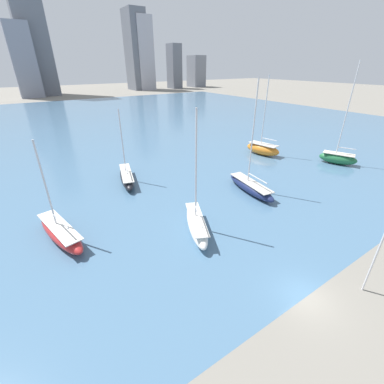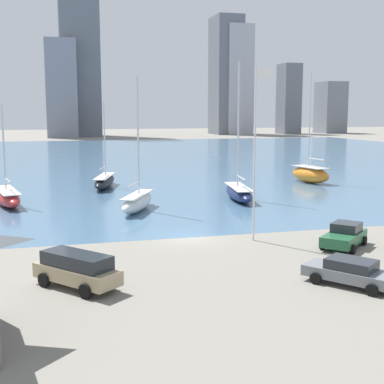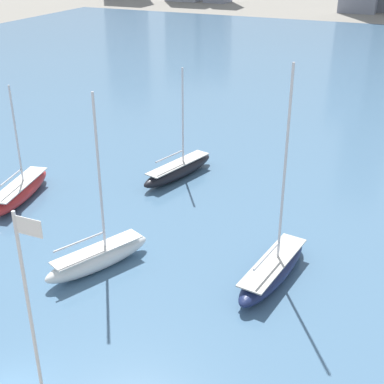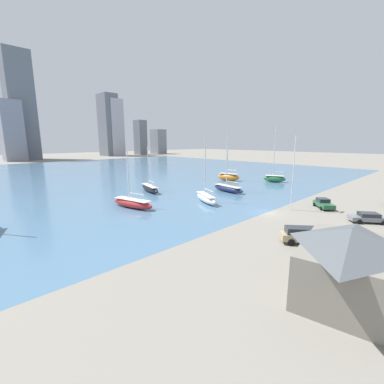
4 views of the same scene
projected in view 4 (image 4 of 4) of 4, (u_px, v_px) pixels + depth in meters
ground_plane at (267, 213)px, 43.00m from camera, size 500.00×500.00×0.00m
harbor_water at (91, 174)px, 92.17m from camera, size 180.00×140.00×0.00m
boat_shed at (348, 263)px, 19.42m from camera, size 9.95×7.66×5.49m
flag_pole at (294, 171)px, 43.34m from camera, size 1.24×0.14×12.74m
distant_city_skyline at (41, 123)px, 167.62m from camera, size 214.06×25.38×64.91m
sailboat_green at (274, 178)px, 74.68m from camera, size 4.60×6.59×16.77m
sailboat_red at (132, 203)px, 45.94m from camera, size 4.00×9.57×10.26m
sailboat_navy at (228, 188)px, 60.44m from camera, size 3.50×9.64×14.79m
sailboat_orange at (229, 177)px, 77.47m from camera, size 3.88×7.37×14.64m
sailboat_black at (150, 188)px, 60.48m from camera, size 4.35×9.77×10.63m
sailboat_white at (206, 198)px, 49.82m from camera, size 5.09×8.32×12.74m
parked_suv_tan at (304, 235)px, 29.92m from camera, size 4.73×5.13×1.95m
parked_pickup_green at (324, 204)px, 45.80m from camera, size 4.77×4.61×1.69m
parked_sedan_gray at (368, 217)px, 37.63m from camera, size 4.64×5.27×1.48m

